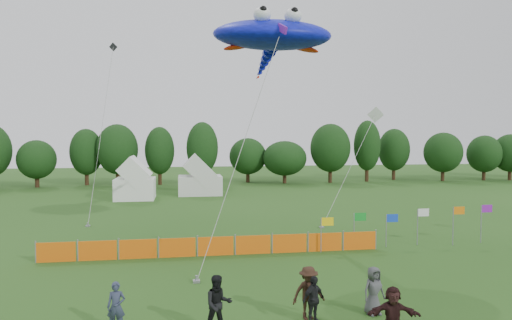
{
  "coord_description": "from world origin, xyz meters",
  "views": [
    {
      "loc": [
        -3.32,
        -14.97,
        6.31
      ],
      "look_at": [
        0.0,
        6.0,
        5.2
      ],
      "focal_mm": 32.0,
      "sensor_mm": 36.0,
      "label": 1
    }
  ],
  "objects": [
    {
      "name": "spectator_f",
      "position": [
        2.95,
        -2.15,
        0.87
      ],
      "size": [
        1.68,
        0.83,
        1.73
      ],
      "primitive_type": "imported",
      "rotation": [
        0.0,
        0.0,
        -0.21
      ],
      "color": "black",
      "rests_on": "ground"
    },
    {
      "name": "spectator_e",
      "position": [
        3.27,
        0.03,
        0.85
      ],
      "size": [
        0.94,
        0.73,
        1.71
      ],
      "primitive_type": "imported",
      "rotation": [
        0.0,
        0.0,
        0.24
      ],
      "color": "#444548",
      "rests_on": "ground"
    },
    {
      "name": "tent_left",
      "position": [
        -8.18,
        31.85,
        1.74
      ],
      "size": [
        3.9,
        3.9,
        3.45
      ],
      "color": "white",
      "rests_on": "ground"
    },
    {
      "name": "stingray_kite",
      "position": [
        1.52,
        10.08,
        11.76
      ],
      "size": [
        7.74,
        13.79,
        12.94
      ],
      "color": "#1019E4",
      "rests_on": "ground"
    },
    {
      "name": "flag_row",
      "position": [
        9.28,
        9.09,
        1.41
      ],
      "size": [
        10.73,
        0.76,
        2.26
      ],
      "color": "gray",
      "rests_on": "ground"
    },
    {
      "name": "small_kite_dark",
      "position": [
        -9.52,
        21.63,
        7.24
      ],
      "size": [
        1.42,
        7.17,
        14.13
      ],
      "color": "black",
      "rests_on": "ground"
    },
    {
      "name": "spectator_b",
      "position": [
        -2.28,
        -0.65,
        0.94
      ],
      "size": [
        1.0,
        0.83,
        1.88
      ],
      "primitive_type": "imported",
      "rotation": [
        0.0,
        0.0,
        0.13
      ],
      "color": "black",
      "rests_on": "ground"
    },
    {
      "name": "spectator_a",
      "position": [
        -5.53,
        0.02,
        0.8
      ],
      "size": [
        0.61,
        0.43,
        1.61
      ],
      "primitive_type": "imported",
      "rotation": [
        0.0,
        0.0,
        -0.08
      ],
      "color": "#2F354E",
      "rests_on": "ground"
    },
    {
      "name": "spectator_d",
      "position": [
        0.95,
        -0.38,
        0.81
      ],
      "size": [
        1.02,
        0.8,
        1.61
      ],
      "primitive_type": "imported",
      "rotation": [
        0.0,
        0.0,
        0.51
      ],
      "color": "black",
      "rests_on": "ground"
    },
    {
      "name": "tent_right",
      "position": [
        -1.63,
        34.43,
        1.68
      ],
      "size": [
        4.7,
        3.76,
        3.32
      ],
      "color": "silver",
      "rests_on": "ground"
    },
    {
      "name": "barrier_fence",
      "position": [
        -1.71,
        8.88,
        0.5
      ],
      "size": [
        17.9,
        0.06,
        1.0
      ],
      "color": "#E65F0C",
      "rests_on": "ground"
    },
    {
      "name": "ground",
      "position": [
        0.0,
        0.0,
        0.0
      ],
      "size": [
        160.0,
        160.0,
        0.0
      ],
      "primitive_type": "plane",
      "color": "#234C16",
      "rests_on": "ground"
    },
    {
      "name": "treeline",
      "position": [
        1.61,
        44.93,
        4.18
      ],
      "size": [
        104.57,
        8.78,
        8.36
      ],
      "color": "#382314",
      "rests_on": "ground"
    },
    {
      "name": "spectator_c",
      "position": [
        0.88,
        -0.01,
        0.92
      ],
      "size": [
        1.28,
        0.86,
        1.84
      ],
      "primitive_type": "imported",
      "rotation": [
        0.0,
        0.0,
        0.16
      ],
      "color": "black",
      "rests_on": "ground"
    },
    {
      "name": "small_kite_white",
      "position": [
        10.79,
        19.4,
        6.09
      ],
      "size": [
        7.19,
        6.19,
        8.77
      ],
      "color": "silver",
      "rests_on": "ground"
    }
  ]
}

